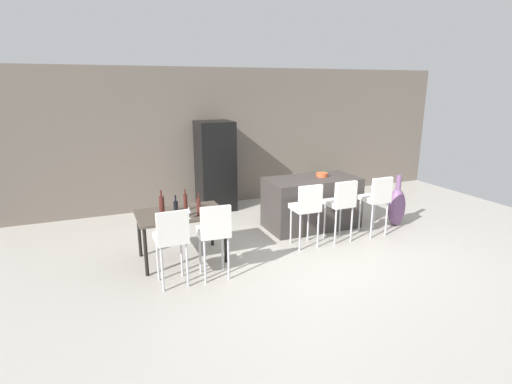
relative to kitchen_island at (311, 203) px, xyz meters
The scene contains 18 objects.
ground_plane 0.92m from the kitchen_island, 120.30° to the right, with size 10.00×10.00×0.00m, color #ADA89E.
back_wall 2.43m from the kitchen_island, 100.49° to the left, with size 10.00×0.12×2.90m, color #665B51.
kitchen_island is the anchor object (origin of this frame).
bar_chair_left 1.02m from the kitchen_island, 124.85° to the right, with size 0.41×0.41×1.05m.
bar_chair_middle 0.85m from the kitchen_island, 84.23° to the right, with size 0.41×0.41×1.05m.
bar_chair_right 1.17m from the kitchen_island, 45.32° to the right, with size 0.41×0.41×1.05m.
dining_table 2.58m from the kitchen_island, 168.31° to the right, with size 1.26×0.83×0.74m.
dining_chair_near 3.09m from the kitchen_island, 155.16° to the right, with size 0.41×0.41×1.05m.
dining_chair_far 2.59m from the kitchen_island, 149.90° to the right, with size 0.42×0.42×1.05m.
wine_bottle_corner 2.77m from the kitchen_island, 163.58° to the right, with size 0.06×0.06×0.34m.
wine_bottle_right 2.45m from the kitchen_island, 161.85° to the right, with size 0.06×0.06×0.33m.
wine_bottle_end 2.84m from the kitchen_island, behind, with size 0.08×0.08×0.35m.
wine_bottle_near 2.49m from the kitchen_island, 169.78° to the right, with size 0.06×0.06×0.32m.
wine_glass_left 2.63m from the kitchen_island, 161.15° to the right, with size 0.07×0.07×0.17m.
refrigerator 2.21m from the kitchen_island, 126.62° to the left, with size 0.72×0.68×1.84m, color black.
fruit_bowl 0.55m from the kitchen_island, 11.15° to the left, with size 0.21×0.21×0.07m, color #C6512D.
floor_vase 1.59m from the kitchen_island, 20.23° to the right, with size 0.32×0.32×0.96m.
potted_plant 2.22m from the kitchen_island, 51.15° to the left, with size 0.41×0.41×0.61m.
Camera 1 is at (-3.22, -5.40, 2.55)m, focal length 28.03 mm.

